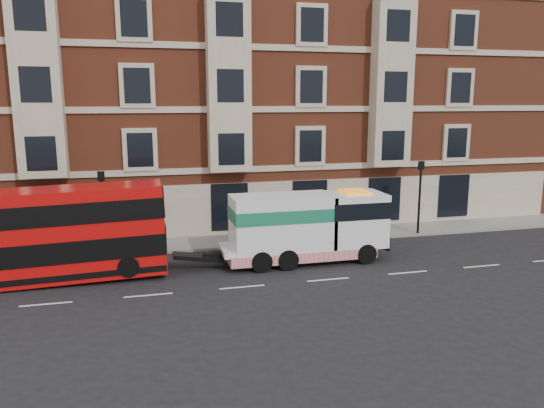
{
  "coord_description": "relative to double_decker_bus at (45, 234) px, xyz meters",
  "views": [
    {
      "loc": [
        -4.16,
        -21.66,
        8.06
      ],
      "look_at": [
        2.37,
        4.0,
        2.83
      ],
      "focal_mm": 35.0,
      "sensor_mm": 36.0,
      "label": 1
    }
  ],
  "objects": [
    {
      "name": "ground",
      "position": [
        8.3,
        -2.84,
        -2.23
      ],
      "size": [
        120.0,
        120.0,
        0.0
      ],
      "primitive_type": "plane",
      "color": "black",
      "rests_on": "ground"
    },
    {
      "name": "sidewalk",
      "position": [
        8.3,
        4.66,
        -2.15
      ],
      "size": [
        90.0,
        3.0,
        0.15
      ],
      "primitive_type": "cube",
      "color": "slate",
      "rests_on": "ground"
    },
    {
      "name": "victorian_terrace",
      "position": [
        8.8,
        12.16,
        7.84
      ],
      "size": [
        45.0,
        12.0,
        20.4
      ],
      "color": "brown",
      "rests_on": "ground"
    },
    {
      "name": "lamp_post_west",
      "position": [
        2.3,
        3.36,
        0.45
      ],
      "size": [
        0.35,
        0.15,
        4.35
      ],
      "color": "black",
      "rests_on": "sidewalk"
    },
    {
      "name": "lamp_post_east",
      "position": [
        20.3,
        3.36,
        0.45
      ],
      "size": [
        0.35,
        0.15,
        4.35
      ],
      "color": "black",
      "rests_on": "sidewalk"
    },
    {
      "name": "double_decker_bus",
      "position": [
        0.0,
        0.0,
        0.0
      ],
      "size": [
        10.39,
        2.38,
        4.2
      ],
      "color": "red",
      "rests_on": "ground"
    },
    {
      "name": "tow_truck",
      "position": [
        12.05,
        -0.0,
        -0.39
      ],
      "size": [
        8.32,
        2.46,
        3.46
      ],
      "color": "white",
      "rests_on": "ground"
    }
  ]
}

